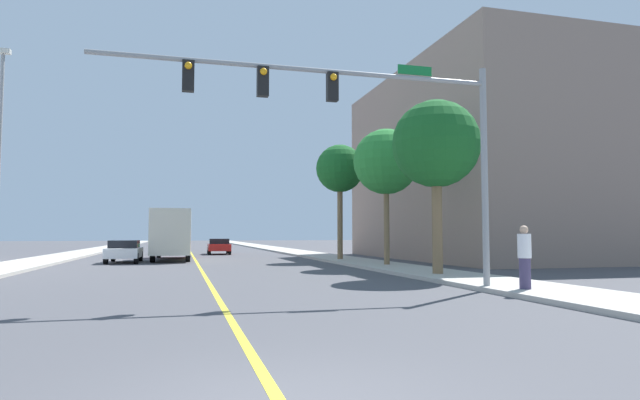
% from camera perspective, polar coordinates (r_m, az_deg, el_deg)
% --- Properties ---
extents(ground, '(192.00, 192.00, 0.00)m').
position_cam_1_polar(ground, '(47.23, -13.67, -5.68)').
color(ground, '#47474C').
extents(sidewalk_left, '(3.12, 168.00, 0.15)m').
position_cam_1_polar(sidewalk_left, '(47.93, -24.85, -5.32)').
color(sidewalk_left, '#B2ADA3').
rests_on(sidewalk_left, ground).
extents(sidewalk_right, '(3.12, 168.00, 0.15)m').
position_cam_1_polar(sidewalk_right, '(48.33, -2.57, -5.64)').
color(sidewalk_right, '#B2ADA3').
rests_on(sidewalk_right, ground).
extents(lane_marking_center, '(0.16, 144.00, 0.01)m').
position_cam_1_polar(lane_marking_center, '(47.23, -13.67, -5.67)').
color(lane_marking_center, yellow).
rests_on(lane_marking_center, ground).
extents(building_right_near, '(17.20, 20.92, 13.12)m').
position_cam_1_polar(building_right_near, '(40.83, 19.78, 3.33)').
color(building_right_near, gray).
rests_on(building_right_near, ground).
extents(traffic_signal_mast, '(11.68, 0.36, 6.76)m').
position_cam_1_polar(traffic_signal_mast, '(15.75, 4.87, 9.18)').
color(traffic_signal_mast, gray).
rests_on(traffic_signal_mast, sidewalk_right).
extents(palm_near, '(3.56, 3.56, 7.01)m').
position_cam_1_polar(palm_near, '(22.04, 12.39, 5.80)').
color(palm_near, brown).
rests_on(palm_near, sidewalk_right).
extents(palm_mid, '(3.45, 3.45, 7.10)m').
position_cam_1_polar(palm_mid, '(28.06, 7.13, 4.06)').
color(palm_mid, brown).
rests_on(palm_mid, sidewalk_right).
extents(palm_far, '(3.06, 3.06, 7.31)m').
position_cam_1_polar(palm_far, '(33.96, 2.17, 3.30)').
color(palm_far, brown).
rests_on(palm_far, sidewalk_right).
extents(car_green, '(1.93, 4.04, 1.50)m').
position_cam_1_polar(car_green, '(47.83, -15.86, -4.70)').
color(car_green, '#196638').
rests_on(car_green, ground).
extents(car_gray, '(1.91, 4.00, 1.42)m').
position_cam_1_polar(car_gray, '(55.20, -15.50, -4.58)').
color(car_gray, slate).
rests_on(car_gray, ground).
extents(car_white, '(1.91, 4.33, 1.35)m').
position_cam_1_polar(car_white, '(34.12, -20.35, -5.17)').
color(car_white, white).
rests_on(car_white, ground).
extents(car_red, '(1.95, 3.99, 1.33)m').
position_cam_1_polar(car_red, '(46.07, -10.85, -4.91)').
color(car_red, red).
rests_on(car_red, ground).
extents(delivery_truck, '(2.60, 9.04, 3.26)m').
position_cam_1_polar(delivery_truck, '(36.44, -15.64, -3.56)').
color(delivery_truck, red).
rests_on(delivery_truck, ground).
extents(pedestrian, '(0.38, 0.38, 1.82)m').
position_cam_1_polar(pedestrian, '(16.40, 21.19, -5.75)').
color(pedestrian, '#3F3859').
rests_on(pedestrian, sidewalk_right).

